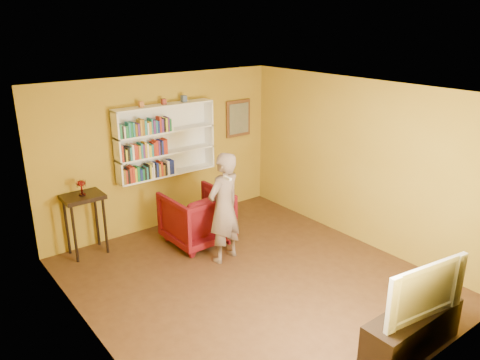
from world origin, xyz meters
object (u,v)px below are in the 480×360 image
person (224,208)px  tv_cabinet (412,331)px  bookshelf (164,140)px  ruby_lustre (81,185)px  console_table (84,205)px  television (418,287)px  armchair (197,217)px

person → tv_cabinet: size_ratio=1.27×
bookshelf → ruby_lustre: bookshelf is taller
console_table → television: size_ratio=0.88×
bookshelf → person: size_ratio=1.04×
person → television: 3.04m
television → ruby_lustre: bearing=122.8°
armchair → console_table: bearing=-25.7°
bookshelf → armchair: size_ratio=1.82×
console_table → ruby_lustre: (-0.00, 0.00, 0.34)m
ruby_lustre → tv_cabinet: size_ratio=0.17×
bookshelf → console_table: (-1.55, -0.16, -0.77)m
console_table → armchair: size_ratio=1.01×
tv_cabinet → television: (0.00, 0.00, 0.57)m
armchair → television: bearing=96.0°
tv_cabinet → television: television is taller
console_table → television: 4.94m
ruby_lustre → armchair: size_ratio=0.24×
armchair → tv_cabinet: bearing=96.0°
console_table → tv_cabinet: console_table is taller
bookshelf → tv_cabinet: size_ratio=1.32×
console_table → armchair: 1.80m
ruby_lustre → armchair: ruby_lustre is taller
person → bookshelf: bearing=-100.8°
armchair → bookshelf: bearing=-88.0°
bookshelf → television: size_ratio=1.58×
bookshelf → console_table: size_ratio=1.81×
bookshelf → person: bearing=-87.9°
ruby_lustre → person: 2.22m
console_table → television: (2.05, -4.50, -0.01)m
bookshelf → tv_cabinet: (0.50, -4.66, -1.35)m
person → television: (0.44, -3.00, -0.05)m
ruby_lustre → tv_cabinet: 5.03m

